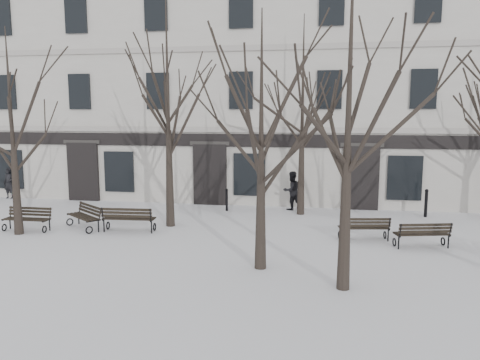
% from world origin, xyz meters
% --- Properties ---
extents(ground, '(100.00, 100.00, 0.00)m').
position_xyz_m(ground, '(0.00, 0.00, 0.00)').
color(ground, silver).
rests_on(ground, ground).
extents(building, '(40.40, 10.20, 11.40)m').
position_xyz_m(building, '(0.00, 12.96, 5.52)').
color(building, beige).
rests_on(building, ground).
extents(tree_0, '(5.14, 5.14, 7.34)m').
position_xyz_m(tree_0, '(-9.14, 1.41, 4.59)').
color(tree_0, black).
rests_on(tree_0, ground).
extents(tree_1, '(4.99, 4.99, 7.13)m').
position_xyz_m(tree_1, '(0.03, -0.87, 4.46)').
color(tree_1, black).
rests_on(tree_1, ground).
extents(tree_2, '(5.95, 5.95, 8.50)m').
position_xyz_m(tree_2, '(2.27, -2.09, 5.32)').
color(tree_2, black).
rests_on(tree_2, ground).
extents(tree_4, '(6.22, 6.22, 8.88)m').
position_xyz_m(tree_4, '(-4.06, 3.52, 5.55)').
color(tree_4, black).
rests_on(tree_4, ground).
extents(tree_5, '(5.89, 5.89, 8.42)m').
position_xyz_m(tree_5, '(0.87, 6.50, 5.26)').
color(tree_5, black).
rests_on(tree_5, ground).
extents(bench_0, '(1.73, 0.63, 0.87)m').
position_xyz_m(bench_0, '(-9.12, 1.93, 0.47)').
color(bench_0, black).
rests_on(bench_0, ground).
extents(bench_1, '(1.95, 0.81, 0.96)m').
position_xyz_m(bench_1, '(-5.30, 2.36, 0.52)').
color(bench_1, black).
rests_on(bench_1, ground).
extents(bench_2, '(1.77, 0.90, 0.86)m').
position_xyz_m(bench_2, '(3.20, 2.60, 0.47)').
color(bench_2, black).
rests_on(bench_2, ground).
extents(bench_3, '(1.81, 1.61, 0.91)m').
position_xyz_m(bench_3, '(-7.14, 2.58, 0.50)').
color(bench_3, black).
rests_on(bench_3, ground).
extents(bench_4, '(1.84, 1.02, 0.88)m').
position_xyz_m(bench_4, '(5.00, 2.00, 0.48)').
color(bench_4, black).
rests_on(bench_4, ground).
extents(bollard_a, '(0.13, 0.13, 1.02)m').
position_xyz_m(bollard_a, '(-2.44, 6.64, 0.54)').
color(bollard_a, black).
rests_on(bollard_a, ground).
extents(bollard_b, '(0.15, 0.15, 1.20)m').
position_xyz_m(bollard_b, '(6.12, 6.81, 0.64)').
color(bollard_b, black).
rests_on(bollard_b, ground).
extents(pedestrian_a, '(0.60, 0.41, 1.58)m').
position_xyz_m(pedestrian_a, '(-14.08, 7.80, 0.00)').
color(pedestrian_a, black).
rests_on(pedestrian_a, ground).
extents(pedestrian_b, '(1.08, 1.05, 1.76)m').
position_xyz_m(pedestrian_b, '(0.42, 7.39, 0.00)').
color(pedestrian_b, black).
rests_on(pedestrian_b, ground).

